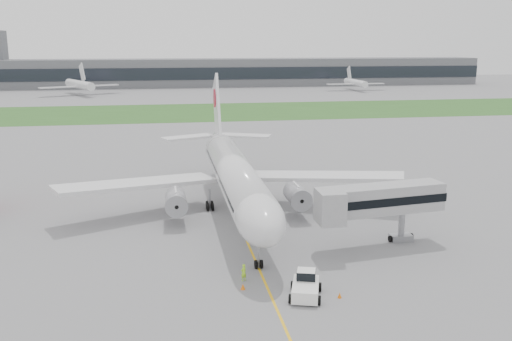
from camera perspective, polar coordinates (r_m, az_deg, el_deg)
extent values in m
plane|color=gray|center=(74.24, -1.69, -5.35)|extent=(600.00, 600.00, 0.00)
cube|color=#2F5C22|center=(191.53, -6.61, 5.83)|extent=(600.00, 50.00, 0.02)
cube|color=slate|center=(300.47, -7.76, 9.66)|extent=(320.00, 22.00, 14.00)
cube|color=black|center=(289.49, -7.69, 9.55)|extent=(320.00, 0.60, 6.00)
cylinder|color=silver|center=(76.54, -2.13, -0.43)|extent=(5.00, 38.00, 5.00)
ellipsoid|color=silver|center=(57.94, 0.36, -4.81)|extent=(5.00, 11.00, 5.00)
cube|color=black|center=(56.73, 0.54, -4.25)|extent=(3.20, 1.54, 1.14)
cone|color=silver|center=(97.80, -3.79, 2.95)|extent=(5.00, 10.53, 6.16)
cube|color=silver|center=(78.26, -11.80, -1.31)|extent=(22.13, 13.52, 1.70)
cube|color=silver|center=(81.33, 6.82, -0.59)|extent=(22.13, 13.52, 1.70)
cylinder|color=#A6A5AB|center=(74.20, -8.01, -3.06)|extent=(2.70, 5.20, 2.70)
cylinder|color=#A6A5AB|center=(76.21, 4.11, -2.53)|extent=(2.70, 5.20, 2.70)
cube|color=silver|center=(98.54, -3.92, 6.02)|extent=(0.45, 10.90, 12.76)
cylinder|color=#A70920|center=(99.31, -4.00, 7.23)|extent=(0.60, 3.20, 3.20)
cube|color=silver|center=(99.84, -6.80, 3.32)|extent=(9.54, 6.34, 0.35)
cube|color=silver|center=(100.78, -1.10, 3.50)|extent=(9.54, 6.34, 0.35)
cylinder|color=#98999E|center=(59.75, 0.27, -8.37)|extent=(0.24, 0.24, 3.10)
cylinder|color=black|center=(80.39, -4.64, -3.54)|extent=(1.40, 1.10, 1.10)
cylinder|color=black|center=(81.14, -0.13, -3.34)|extent=(1.40, 1.10, 1.10)
cube|color=white|center=(53.96, 4.97, -11.75)|extent=(3.52, 4.79, 1.14)
cube|color=white|center=(54.62, 5.05, -10.35)|extent=(2.08, 1.95, 0.95)
cube|color=black|center=(54.60, 5.05, -10.30)|extent=(2.14, 2.01, 0.81)
cylinder|color=black|center=(55.45, 3.68, -11.40)|extent=(0.57, 0.92, 0.86)
cylinder|color=black|center=(55.37, 6.39, -11.50)|extent=(0.57, 0.92, 0.86)
cylinder|color=black|center=(52.87, 3.47, -12.67)|extent=(0.57, 0.92, 0.86)
cylinder|color=black|center=(52.78, 6.32, -12.77)|extent=(0.57, 0.92, 0.86)
cube|color=#A4A4A7|center=(66.65, 12.43, -2.80)|extent=(15.24, 5.34, 3.20)
cube|color=black|center=(66.65, 12.43, -2.80)|extent=(15.47, 5.47, 0.96)
cube|color=#A4A4A7|center=(62.59, 7.41, -3.62)|extent=(2.77, 3.63, 3.63)
cylinder|color=#98999E|center=(69.70, 14.36, -5.23)|extent=(0.75, 0.75, 4.05)
cube|color=#98999E|center=(70.22, 14.28, -6.51)|extent=(2.75, 1.85, 0.75)
cylinder|color=black|center=(69.52, 13.31, -6.66)|extent=(0.43, 0.79, 0.75)
cylinder|color=black|center=(70.94, 15.24, -6.37)|extent=(0.43, 0.79, 0.75)
cone|color=orange|center=(55.46, -1.32, -11.52)|extent=(0.44, 0.44, 0.60)
cone|color=orange|center=(54.35, 8.36, -12.24)|extent=(0.39, 0.39, 0.53)
imported|color=#AEF729|center=(57.08, -1.26, -10.16)|extent=(0.77, 0.70, 1.76)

